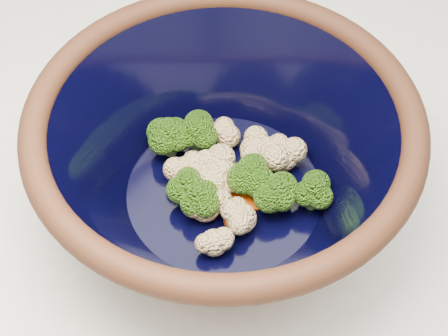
# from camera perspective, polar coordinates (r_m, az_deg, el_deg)

# --- Properties ---
(mixing_bowl) EXTENTS (0.45, 0.45, 0.16)m
(mixing_bowl) POSITION_cam_1_polar(r_m,az_deg,el_deg) (0.60, 0.00, 0.89)
(mixing_bowl) COLOR black
(mixing_bowl) RESTS_ON counter
(vegetable_pile) EXTENTS (0.20, 0.15, 0.05)m
(vegetable_pile) POSITION_cam_1_polar(r_m,az_deg,el_deg) (0.62, 0.24, -0.41)
(vegetable_pile) COLOR #608442
(vegetable_pile) RESTS_ON mixing_bowl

